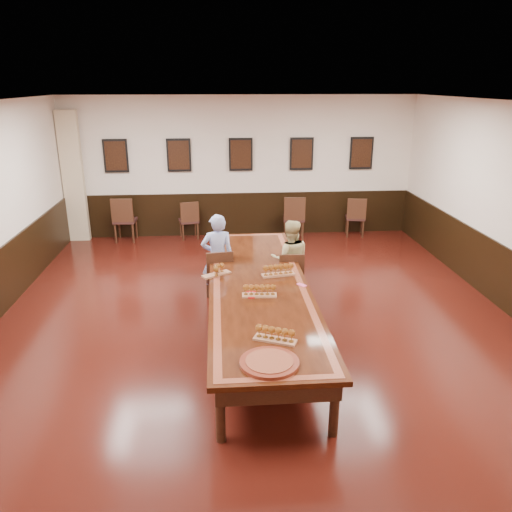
{
  "coord_description": "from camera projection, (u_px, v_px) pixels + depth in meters",
  "views": [
    {
      "loc": [
        -0.55,
        -6.52,
        3.47
      ],
      "look_at": [
        0.0,
        0.5,
        1.0
      ],
      "focal_mm": 35.0,
      "sensor_mm": 36.0,
      "label": 1
    }
  ],
  "objects": [
    {
      "name": "person_woman",
      "position": [
        290.0,
        260.0,
        8.25
      ],
      "size": [
        0.69,
        0.55,
        1.36
      ],
      "primitive_type": "imported",
      "rotation": [
        0.0,
        0.0,
        3.11
      ],
      "color": "#C8B87D",
      "rests_on": "floor"
    },
    {
      "name": "flight_d",
      "position": [
        275.0,
        335.0,
        5.49
      ],
      "size": [
        0.49,
        0.33,
        0.18
      ],
      "color": "#985F40",
      "rests_on": "conference_table"
    },
    {
      "name": "wall_back",
      "position": [
        241.0,
        167.0,
        11.51
      ],
      "size": [
        8.0,
        0.02,
        3.2
      ],
      "primitive_type": "cube",
      "color": "beige",
      "rests_on": "floor"
    },
    {
      "name": "flight_b",
      "position": [
        278.0,
        270.0,
        7.36
      ],
      "size": [
        0.51,
        0.23,
        0.18
      ],
      "color": "#985F40",
      "rests_on": "conference_table"
    },
    {
      "name": "spare_chair_a",
      "position": [
        125.0,
        219.0,
        11.35
      ],
      "size": [
        0.5,
        0.55,
        1.03
      ],
      "primitive_type": null,
      "rotation": [
        0.0,
        0.0,
        3.1
      ],
      "color": "#321816",
      "rests_on": "floor"
    },
    {
      "name": "chair_man",
      "position": [
        219.0,
        275.0,
        8.2
      ],
      "size": [
        0.48,
        0.52,
        0.92
      ],
      "primitive_type": null,
      "rotation": [
        0.0,
        0.0,
        3.26
      ],
      "color": "#321816",
      "rests_on": "floor"
    },
    {
      "name": "flight_c",
      "position": [
        259.0,
        291.0,
        6.65
      ],
      "size": [
        0.47,
        0.17,
        0.17
      ],
      "color": "#985F40",
      "rests_on": "conference_table"
    },
    {
      "name": "carved_platter",
      "position": [
        269.0,
        363.0,
        5.06
      ],
      "size": [
        0.7,
        0.7,
        0.05
      ],
      "color": "#551A11",
      "rests_on": "conference_table"
    },
    {
      "name": "floor",
      "position": [
        259.0,
        332.0,
        7.33
      ],
      "size": [
        8.0,
        10.0,
        0.02
      ],
      "primitive_type": "cube",
      "color": "black",
      "rests_on": "ground"
    },
    {
      "name": "wainscoting",
      "position": [
        259.0,
        300.0,
        7.16
      ],
      "size": [
        8.0,
        10.0,
        1.0
      ],
      "color": "black",
      "rests_on": "floor"
    },
    {
      "name": "spare_chair_c",
      "position": [
        294.0,
        217.0,
        11.51
      ],
      "size": [
        0.53,
        0.57,
        1.02
      ],
      "primitive_type": null,
      "rotation": [
        0.0,
        0.0,
        3.04
      ],
      "color": "#321816",
      "rests_on": "floor"
    },
    {
      "name": "posters",
      "position": [
        241.0,
        154.0,
        11.34
      ],
      "size": [
        6.14,
        0.04,
        0.74
      ],
      "color": "black",
      "rests_on": "wall_back"
    },
    {
      "name": "person_man",
      "position": [
        218.0,
        257.0,
        8.2
      ],
      "size": [
        0.58,
        0.42,
        1.47
      ],
      "primitive_type": "imported",
      "rotation": [
        0.0,
        0.0,
        3.26
      ],
      "color": "#4C64C0",
      "rests_on": "floor"
    },
    {
      "name": "conference_table",
      "position": [
        259.0,
        293.0,
        7.12
      ],
      "size": [
        1.4,
        5.0,
        0.76
      ],
      "color": "black",
      "rests_on": "floor"
    },
    {
      "name": "chair_woman",
      "position": [
        290.0,
        276.0,
        8.24
      ],
      "size": [
        0.42,
        0.46,
        0.87
      ],
      "primitive_type": null,
      "rotation": [
        0.0,
        0.0,
        3.11
      ],
      "color": "#321816",
      "rests_on": "floor"
    },
    {
      "name": "spare_chair_b",
      "position": [
        189.0,
        219.0,
        11.56
      ],
      "size": [
        0.51,
        0.54,
        0.9
      ],
      "primitive_type": null,
      "rotation": [
        0.0,
        0.0,
        3.36
      ],
      "color": "#321816",
      "rests_on": "floor"
    },
    {
      "name": "curtain",
      "position": [
        73.0,
        177.0,
        11.1
      ],
      "size": [
        0.45,
        0.18,
        2.9
      ],
      "primitive_type": "cube",
      "color": "tan",
      "rests_on": "floor"
    },
    {
      "name": "red_plate_grp",
      "position": [
        251.0,
        295.0,
        6.7
      ],
      "size": [
        0.21,
        0.21,
        0.03
      ],
      "color": "red",
      "rests_on": "conference_table"
    },
    {
      "name": "ceiling",
      "position": [
        259.0,
        103.0,
        6.26
      ],
      "size": [
        8.0,
        10.0,
        0.02
      ],
      "primitive_type": "cube",
      "color": "white",
      "rests_on": "floor"
    },
    {
      "name": "spare_chair_d",
      "position": [
        355.0,
        216.0,
        11.76
      ],
      "size": [
        0.51,
        0.54,
        0.93
      ],
      "primitive_type": null,
      "rotation": [
        0.0,
        0.0,
        2.97
      ],
      "color": "#321816",
      "rests_on": "floor"
    },
    {
      "name": "flight_a",
      "position": [
        217.0,
        271.0,
        7.38
      ],
      "size": [
        0.44,
        0.34,
        0.16
      ],
      "color": "#985F40",
      "rests_on": "conference_table"
    },
    {
      "name": "pink_phone",
      "position": [
        302.0,
        285.0,
        7.03
      ],
      "size": [
        0.15,
        0.16,
        0.01
      ],
      "primitive_type": "cube",
      "rotation": [
        0.0,
        0.0,
        0.68
      ],
      "color": "#FF548F",
      "rests_on": "conference_table"
    }
  ]
}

